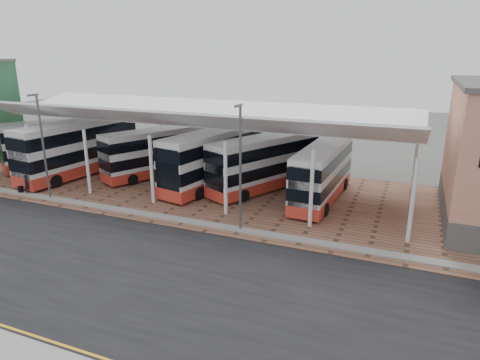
# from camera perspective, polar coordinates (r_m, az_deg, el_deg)

# --- Properties ---
(ground) EXTENTS (140.00, 140.00, 0.00)m
(ground) POSITION_cam_1_polar(r_m,az_deg,el_deg) (23.48, -10.59, -11.59)
(ground) COLOR #50534E
(road) EXTENTS (120.00, 14.00, 0.02)m
(road) POSITION_cam_1_polar(r_m,az_deg,el_deg) (22.76, -11.98, -12.63)
(road) COLOR black
(road) RESTS_ON ground
(forecourt) EXTENTS (72.00, 16.00, 0.06)m
(forecourt) POSITION_cam_1_polar(r_m,az_deg,el_deg) (33.50, 4.40, -2.39)
(forecourt) COLOR brown
(forecourt) RESTS_ON ground
(north_kerb) EXTENTS (120.00, 0.80, 0.14)m
(north_kerb) POSITION_cam_1_polar(r_m,az_deg,el_deg) (28.29, -3.81, -6.04)
(north_kerb) COLOR gray
(north_kerb) RESTS_ON ground
(yellow_line_near) EXTENTS (120.00, 0.12, 0.01)m
(yellow_line_near) POSITION_cam_1_polar(r_m,az_deg,el_deg) (18.98, -22.78, -20.30)
(yellow_line_near) COLOR gold
(yellow_line_near) RESTS_ON road
(yellow_line_far) EXTENTS (120.00, 0.12, 0.01)m
(yellow_line_far) POSITION_cam_1_polar(r_m,az_deg,el_deg) (19.14, -22.12, -19.86)
(yellow_line_far) COLOR gold
(yellow_line_far) RESTS_ON road
(canopy) EXTENTS (37.00, 11.63, 7.07)m
(canopy) POSITION_cam_1_polar(r_m,az_deg,el_deg) (36.09, -7.20, 8.38)
(canopy) COLOR silver
(canopy) RESTS_ON ground
(lamp_west) EXTENTS (0.16, 0.90, 8.07)m
(lamp_west) POSITION_cam_1_polar(r_m,az_deg,el_deg) (35.34, -24.82, 4.39)
(lamp_west) COLOR #4D4F53
(lamp_west) RESTS_ON ground
(lamp_east) EXTENTS (0.16, 0.90, 8.07)m
(lamp_east) POSITION_cam_1_polar(r_m,az_deg,el_deg) (26.17, 0.02, 2.03)
(lamp_east) COLOR #4D4F53
(lamp_east) RESTS_ON ground
(bus_0) EXTENTS (8.15, 10.75, 4.58)m
(bus_0) POSITION_cam_1_polar(r_m,az_deg,el_deg) (45.37, -22.35, 4.55)
(bus_0) COLOR silver
(bus_0) RESTS_ON forecourt
(bus_1) EXTENTS (4.27, 12.26, 4.95)m
(bus_1) POSITION_cam_1_polar(r_m,az_deg,el_deg) (41.70, -20.68, 3.98)
(bus_1) COLOR silver
(bus_1) RESTS_ON forecourt
(bus_2) EXTENTS (6.62, 10.30, 4.24)m
(bus_2) POSITION_cam_1_polar(r_m,az_deg,el_deg) (39.63, -10.93, 3.62)
(bus_2) COLOR silver
(bus_2) RESTS_ON forecourt
(bus_3) EXTENTS (4.79, 11.64, 4.68)m
(bus_3) POSITION_cam_1_polar(r_m,az_deg,el_deg) (35.86, -3.54, 2.86)
(bus_3) COLOR silver
(bus_3) RESTS_ON forecourt
(bus_4) EXTENTS (6.84, 10.65, 4.39)m
(bus_4) POSITION_cam_1_polar(r_m,az_deg,el_deg) (34.92, 3.29, 2.23)
(bus_4) COLOR silver
(bus_4) RESTS_ON forecourt
(bus_5) EXTENTS (2.89, 10.29, 4.20)m
(bus_5) POSITION_cam_1_polar(r_m,az_deg,el_deg) (32.97, 10.94, 0.89)
(bus_5) COLOR silver
(bus_5) RESTS_ON forecourt
(pedestrian) EXTENTS (0.44, 0.61, 1.57)m
(pedestrian) POSITION_cam_1_polar(r_m,az_deg,el_deg) (37.98, -26.50, -0.54)
(pedestrian) COLOR black
(pedestrian) RESTS_ON forecourt
(suitcase) EXTENTS (0.34, 0.24, 0.59)m
(suitcase) POSITION_cam_1_polar(r_m,az_deg,el_deg) (38.59, -27.22, -1.15)
(suitcase) COLOR black
(suitcase) RESTS_ON forecourt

